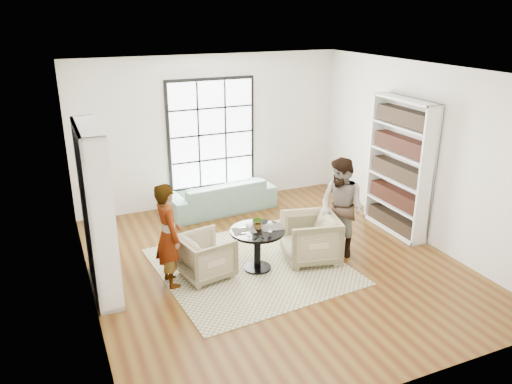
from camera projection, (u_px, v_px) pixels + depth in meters
name	position (u px, v px, depth m)	size (l,w,h in m)	color
ground	(274.00, 263.00, 7.93)	(6.00, 6.00, 0.00)	brown
room_shell	(261.00, 179.00, 7.96)	(6.00, 6.01, 6.00)	silver
rug	(251.00, 266.00, 7.84)	(2.72, 2.72, 0.01)	#B9AD8A
pedestal_table	(257.00, 241.00, 7.60)	(0.83, 0.83, 0.67)	black
sofa	(221.00, 195.00, 9.93)	(2.14, 0.84, 0.63)	gray
armchair_left	(206.00, 256.00, 7.45)	(0.71, 0.73, 0.67)	tan
armchair_right	(310.00, 238.00, 7.92)	(0.82, 0.84, 0.77)	tan
person_left	(168.00, 235.00, 7.09)	(0.57, 0.37, 1.56)	gray
person_right	(341.00, 208.00, 7.98)	(0.79, 0.62, 1.63)	gray
placemat_left	(244.00, 231.00, 7.50)	(0.34, 0.26, 0.01)	black
placemat_right	(272.00, 227.00, 7.61)	(0.34, 0.26, 0.01)	black
cutlery_left	(244.00, 230.00, 7.50)	(0.14, 0.22, 0.01)	silver
cutlery_right	(272.00, 227.00, 7.61)	(0.14, 0.22, 0.01)	silver
wine_glass_left	(249.00, 226.00, 7.31)	(0.09, 0.09, 0.21)	silver
wine_glass_right	(270.00, 224.00, 7.43)	(0.08, 0.08, 0.18)	silver
flower_centerpiece	(258.00, 222.00, 7.54)	(0.19, 0.17, 0.21)	gray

